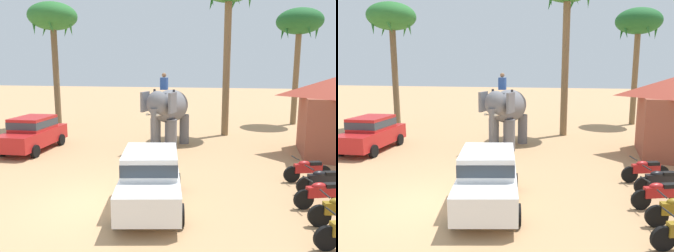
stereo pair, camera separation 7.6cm
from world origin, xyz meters
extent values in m
plane|color=tan|center=(0.00, 0.00, 0.00)|extent=(120.00, 120.00, 0.00)
cube|color=white|center=(1.74, 0.18, 0.68)|extent=(2.48, 4.36, 0.76)
cube|color=white|center=(1.72, 0.28, 1.38)|extent=(1.95, 2.37, 0.64)
cube|color=#2D3842|center=(1.72, 0.28, 1.38)|extent=(1.97, 2.39, 0.35)
cylinder|color=black|center=(2.83, -0.89, 0.30)|extent=(0.30, 0.62, 0.60)
cylinder|color=black|center=(1.16, -1.23, 0.30)|extent=(0.30, 0.62, 0.60)
cylinder|color=black|center=(2.32, 1.60, 0.30)|extent=(0.30, 0.62, 0.60)
cylinder|color=black|center=(0.66, 1.26, 0.30)|extent=(0.30, 0.62, 0.60)
cube|color=red|center=(-5.75, 5.62, 0.68)|extent=(1.85, 4.16, 0.76)
cube|color=red|center=(-5.75, 5.72, 1.38)|extent=(1.64, 2.16, 0.64)
cube|color=#2D3842|center=(-5.75, 5.72, 1.38)|extent=(1.66, 2.18, 0.35)
cylinder|color=black|center=(-4.85, 4.38, 0.30)|extent=(0.20, 0.61, 0.60)
cylinder|color=black|center=(-6.55, 4.32, 0.30)|extent=(0.20, 0.61, 0.60)
cylinder|color=black|center=(-4.94, 6.93, 0.30)|extent=(0.20, 0.61, 0.60)
cylinder|color=black|center=(-6.64, 6.86, 0.30)|extent=(0.20, 0.61, 0.60)
ellipsoid|color=slate|center=(0.89, 7.85, 2.15)|extent=(2.18, 3.35, 1.70)
cylinder|color=slate|center=(1.14, 6.85, 0.80)|extent=(0.52, 0.52, 1.60)
cylinder|color=slate|center=(0.27, 7.03, 0.80)|extent=(0.52, 0.52, 1.60)
cylinder|color=slate|center=(1.50, 8.68, 0.80)|extent=(0.52, 0.52, 1.60)
cylinder|color=slate|center=(0.64, 8.85, 0.80)|extent=(0.52, 0.52, 1.60)
ellipsoid|color=slate|center=(0.57, 6.26, 2.45)|extent=(1.27, 1.20, 1.20)
cube|color=slate|center=(1.29, 6.21, 2.50)|extent=(0.27, 0.81, 0.96)
cube|color=slate|center=(-0.12, 6.49, 2.50)|extent=(0.27, 0.81, 0.96)
cone|color=slate|center=(0.48, 5.81, 1.45)|extent=(0.42, 0.42, 1.60)
cone|color=beige|center=(0.75, 5.81, 1.95)|extent=(0.23, 0.58, 0.21)
cone|color=beige|center=(0.24, 5.91, 1.95)|extent=(0.23, 0.58, 0.21)
cube|color=#2D519E|center=(0.72, 7.02, 3.35)|extent=(0.38, 0.30, 0.60)
sphere|color=#8E6647|center=(0.72, 7.02, 3.77)|extent=(0.22, 0.22, 0.22)
cylinder|color=#333338|center=(1.23, 6.91, 2.80)|extent=(0.12, 0.12, 0.55)
cylinder|color=#333338|center=(0.21, 7.12, 2.80)|extent=(0.12, 0.12, 0.55)
cylinder|color=black|center=(6.28, -1.44, 0.30)|extent=(0.60, 0.26, 0.60)
cylinder|color=black|center=(6.37, -1.42, 0.92)|extent=(0.19, 0.54, 0.04)
cylinder|color=black|center=(6.41, -0.25, 0.30)|extent=(0.61, 0.21, 0.60)
cylinder|color=black|center=(6.50, -0.23, 0.92)|extent=(0.14, 0.55, 0.04)
cylinder|color=black|center=(6.23, 0.82, 0.30)|extent=(0.60, 0.28, 0.60)
cube|color=red|center=(6.80, 1.01, 0.52)|extent=(1.03, 0.51, 0.32)
ellipsoid|color=red|center=(6.65, 0.97, 0.70)|extent=(0.49, 0.37, 0.20)
cube|color=black|center=(7.03, 1.09, 0.70)|extent=(0.49, 0.35, 0.12)
cylinder|color=black|center=(6.31, 0.85, 0.92)|extent=(0.21, 0.53, 0.04)
cylinder|color=black|center=(6.52, 2.05, 0.30)|extent=(0.60, 0.27, 0.60)
cube|color=black|center=(7.09, 2.22, 0.52)|extent=(1.03, 0.48, 0.32)
ellipsoid|color=black|center=(6.95, 2.18, 0.70)|extent=(0.49, 0.36, 0.20)
cube|color=black|center=(7.33, 2.29, 0.70)|extent=(0.48, 0.34, 0.12)
cylinder|color=black|center=(6.60, 2.08, 0.92)|extent=(0.20, 0.54, 0.04)
cylinder|color=black|center=(6.27, 3.18, 0.30)|extent=(0.60, 0.27, 0.60)
cylinder|color=black|center=(7.42, 3.53, 0.30)|extent=(0.60, 0.27, 0.60)
cube|color=red|center=(6.85, 3.36, 0.52)|extent=(1.03, 0.49, 0.32)
ellipsoid|color=red|center=(6.70, 3.31, 0.70)|extent=(0.49, 0.36, 0.20)
cube|color=black|center=(7.09, 3.43, 0.70)|extent=(0.49, 0.34, 0.12)
cylinder|color=black|center=(6.36, 3.21, 0.92)|extent=(0.20, 0.54, 0.04)
cylinder|color=brown|center=(3.64, 11.37, 4.29)|extent=(0.42, 0.42, 8.58)
cylinder|color=brown|center=(-7.83, 11.82, 3.65)|extent=(0.41, 0.41, 7.29)
ellipsoid|color=#286B2D|center=(-7.83, 11.82, 7.49)|extent=(3.20, 3.20, 1.80)
cone|color=#286B2D|center=(-6.63, 11.82, 6.99)|extent=(0.40, 0.92, 1.64)
cone|color=#286B2D|center=(-7.46, 12.96, 6.99)|extent=(0.91, 0.57, 1.67)
cone|color=#286B2D|center=(-8.80, 12.53, 6.99)|extent=(0.73, 0.83, 1.69)
cone|color=#286B2D|center=(-8.80, 11.12, 6.99)|extent=(0.73, 0.83, 1.69)
cone|color=#286B2D|center=(-7.46, 10.68, 6.99)|extent=(0.91, 0.57, 1.67)
cylinder|color=brown|center=(8.50, 16.45, 3.58)|extent=(0.41, 0.41, 7.16)
ellipsoid|color=#1E5B28|center=(8.50, 16.45, 7.36)|extent=(3.20, 3.20, 1.80)
cone|color=#1E5B28|center=(9.70, 16.45, 6.86)|extent=(0.40, 0.92, 1.64)
cone|color=#1E5B28|center=(8.87, 17.59, 6.86)|extent=(0.91, 0.57, 1.67)
cone|color=#1E5B28|center=(7.53, 17.15, 6.86)|extent=(0.73, 0.83, 1.69)
cone|color=#1E5B28|center=(7.53, 15.74, 6.86)|extent=(0.73, 0.83, 1.69)
cone|color=#1E5B28|center=(8.87, 15.31, 6.86)|extent=(0.91, 0.57, 1.67)
camera|label=1|loc=(4.08, -8.92, 4.13)|focal=35.12mm
camera|label=2|loc=(4.16, -8.91, 4.13)|focal=35.12mm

